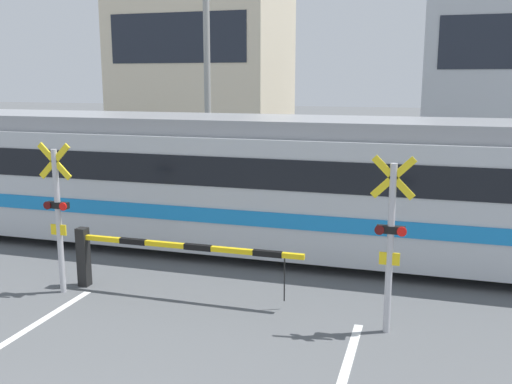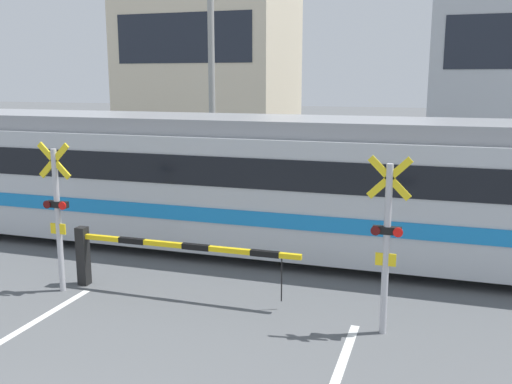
% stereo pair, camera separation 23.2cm
% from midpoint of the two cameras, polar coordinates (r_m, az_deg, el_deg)
% --- Properties ---
extents(rail_track_near, '(50.00, 0.10, 0.08)m').
position_cam_midpoint_polar(rail_track_near, '(12.95, -0.17, -6.56)').
color(rail_track_near, '#5B564C').
rests_on(rail_track_near, ground_plane).
extents(rail_track_far, '(50.00, 0.10, 0.08)m').
position_cam_midpoint_polar(rail_track_far, '(14.27, 1.52, -4.87)').
color(rail_track_far, '#5B564C').
rests_on(rail_track_far, ground_plane).
extents(commuter_train, '(19.85, 2.94, 3.14)m').
position_cam_midpoint_polar(commuter_train, '(14.16, -9.52, 1.68)').
color(commuter_train, '#B7BCC1').
rests_on(commuter_train, ground_plane).
extents(crossing_barrier_near, '(4.49, 0.20, 1.17)m').
position_cam_midpoint_polar(crossing_barrier_near, '(11.05, -12.23, -5.87)').
color(crossing_barrier_near, black).
rests_on(crossing_barrier_near, ground_plane).
extents(crossing_barrier_far, '(4.49, 0.20, 1.17)m').
position_cam_midpoint_polar(crossing_barrier_far, '(16.24, 9.43, -0.26)').
color(crossing_barrier_far, black).
rests_on(crossing_barrier_far, ground_plane).
extents(crossing_signal_left, '(0.68, 0.15, 2.86)m').
position_cam_midpoint_polar(crossing_signal_left, '(11.26, -19.76, -1.88)').
color(crossing_signal_left, '#B2B2B7').
rests_on(crossing_signal_left, ground_plane).
extents(crossing_signal_right, '(0.68, 0.15, 2.86)m').
position_cam_midpoint_polar(crossing_signal_right, '(9.12, 12.59, -4.47)').
color(crossing_signal_right, '#B2B2B7').
rests_on(crossing_signal_right, ground_plane).
extents(pedestrian, '(0.38, 0.24, 1.80)m').
position_cam_midpoint_polar(pedestrian, '(18.21, 5.01, 1.88)').
color(pedestrian, '#23232D').
rests_on(pedestrian, ground_plane).
extents(building_left_of_street, '(7.33, 6.31, 10.33)m').
position_cam_midpoint_polar(building_left_of_street, '(27.85, -5.37, 13.62)').
color(building_left_of_street, beige).
rests_on(building_left_of_street, ground_plane).
extents(building_right_of_street, '(6.27, 6.31, 9.65)m').
position_cam_midpoint_polar(building_right_of_street, '(25.95, 23.34, 12.19)').
color(building_right_of_street, '#B2B7BC').
rests_on(building_right_of_street, ground_plane).
extents(utility_pole_streetside, '(0.22, 0.22, 7.93)m').
position_cam_midpoint_polar(utility_pole_streetside, '(19.73, -5.24, 11.12)').
color(utility_pole_streetside, gray).
rests_on(utility_pole_streetside, ground_plane).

